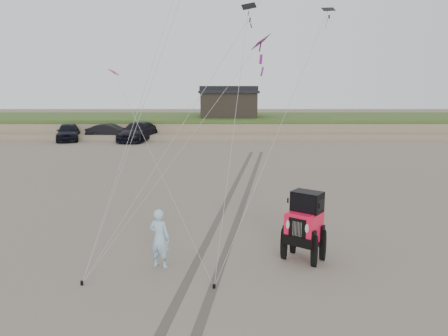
{
  "coord_description": "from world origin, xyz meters",
  "views": [
    {
      "loc": [
        1.48,
        -11.55,
        5.46
      ],
      "look_at": [
        1.48,
        3.0,
        2.6
      ],
      "focal_mm": 35.0,
      "sensor_mm": 36.0,
      "label": 1
    }
  ],
  "objects": [
    {
      "name": "truck_a",
      "position": [
        -13.37,
        29.85,
        0.83
      ],
      "size": [
        3.12,
        5.21,
        1.66
      ],
      "primitive_type": "imported",
      "rotation": [
        0.0,
        0.0,
        0.25
      ],
      "color": "black",
      "rests_on": "ground"
    },
    {
      "name": "ground",
      "position": [
        0.0,
        0.0,
        0.0
      ],
      "size": [
        160.0,
        160.0,
        0.0
      ],
      "primitive_type": "plane",
      "color": "#6B6054",
      "rests_on": "ground"
    },
    {
      "name": "dune_ridge",
      "position": [
        0.0,
        37.5,
        0.82
      ],
      "size": [
        160.0,
        14.25,
        1.73
      ],
      "color": "#7A6B54",
      "rests_on": "ground"
    },
    {
      "name": "man",
      "position": [
        -0.44,
        0.78,
        0.9
      ],
      "size": [
        0.77,
        0.65,
        1.81
      ],
      "primitive_type": "imported",
      "rotation": [
        0.0,
        0.0,
        2.75
      ],
      "color": "#87B0D1",
      "rests_on": "ground"
    },
    {
      "name": "stake_aux",
      "position": [
        1.22,
        -0.63,
        0.06
      ],
      "size": [
        0.08,
        0.08,
        0.12
      ],
      "primitive_type": "cylinder",
      "color": "black",
      "rests_on": "ground"
    },
    {
      "name": "truck_c",
      "position": [
        -6.72,
        29.79,
        0.87
      ],
      "size": [
        3.52,
        6.34,
        1.74
      ],
      "primitive_type": "imported",
      "rotation": [
        0.0,
        0.0,
        -0.19
      ],
      "color": "black",
      "rests_on": "ground"
    },
    {
      "name": "truck_b",
      "position": [
        -9.61,
        30.84,
        0.75
      ],
      "size": [
        4.59,
        1.66,
        1.5
      ],
      "primitive_type": "imported",
      "rotation": [
        0.0,
        0.0,
        1.56
      ],
      "color": "black",
      "rests_on": "ground"
    },
    {
      "name": "jeep",
      "position": [
        3.95,
        1.3,
        0.87
      ],
      "size": [
        4.37,
        4.95,
        1.74
      ],
      "primitive_type": null,
      "rotation": [
        0.0,
        0.0,
        -0.63
      ],
      "color": "#FA153E",
      "rests_on": "ground"
    },
    {
      "name": "stake_main",
      "position": [
        -2.42,
        -0.43,
        0.06
      ],
      "size": [
        0.08,
        0.08,
        0.12
      ],
      "primitive_type": "cylinder",
      "color": "black",
      "rests_on": "ground"
    },
    {
      "name": "tire_tracks",
      "position": [
        2.0,
        8.0,
        0.0
      ],
      "size": [
        5.22,
        29.74,
        0.01
      ],
      "color": "#4C443D",
      "rests_on": "ground"
    },
    {
      "name": "cabin",
      "position": [
        2.0,
        37.0,
        3.24
      ],
      "size": [
        6.4,
        5.4,
        3.35
      ],
      "color": "black",
      "rests_on": "dune_ridge"
    },
    {
      "name": "kite_flock",
      "position": [
        2.62,
        9.17,
        8.91
      ],
      "size": [
        8.89,
        8.09,
        8.27
      ],
      "color": "black",
      "rests_on": "ground"
    }
  ]
}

